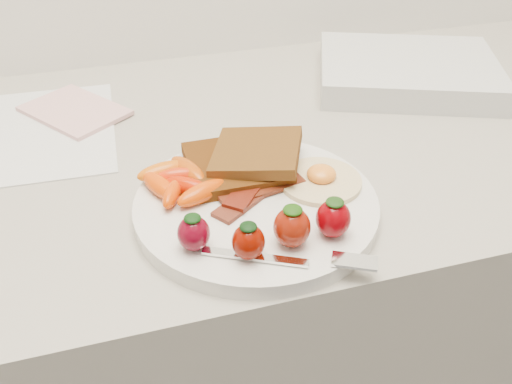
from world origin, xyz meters
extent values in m
cube|color=gray|center=(0.00, 1.70, 0.45)|extent=(2.00, 0.60, 0.90)
cylinder|color=silver|center=(0.01, 1.54, 0.91)|extent=(0.27, 0.27, 0.02)
cube|color=#3B2507|center=(0.00, 1.60, 0.93)|extent=(0.11, 0.11, 0.01)
cube|color=#4F330D|center=(0.03, 1.60, 0.94)|extent=(0.13, 0.13, 0.02)
cylinder|color=#F1E3CC|center=(0.09, 1.55, 0.92)|extent=(0.12, 0.12, 0.01)
ellipsoid|color=orange|center=(0.09, 1.55, 0.93)|extent=(0.04, 0.04, 0.02)
cube|color=#410508|center=(0.00, 1.54, 0.92)|extent=(0.10, 0.08, 0.00)
cube|color=#4F1805|center=(0.02, 1.55, 0.92)|extent=(0.10, 0.05, 0.00)
cube|color=#360A02|center=(0.01, 1.56, 0.92)|extent=(0.09, 0.09, 0.00)
ellipsoid|color=red|center=(-0.07, 1.59, 0.93)|extent=(0.05, 0.02, 0.02)
ellipsoid|color=#C31F00|center=(-0.06, 1.57, 0.93)|extent=(0.06, 0.05, 0.02)
ellipsoid|color=#DD3C00|center=(-0.08, 1.56, 0.93)|extent=(0.04, 0.05, 0.02)
ellipsoid|color=#BB4404|center=(-0.05, 1.60, 0.93)|extent=(0.05, 0.07, 0.02)
ellipsoid|color=#DB5C08|center=(-0.08, 1.61, 0.93)|extent=(0.07, 0.03, 0.02)
ellipsoid|color=#DE4301|center=(-0.05, 1.55, 0.93)|extent=(0.07, 0.05, 0.02)
ellipsoid|color=#E64200|center=(-0.09, 1.58, 0.93)|extent=(0.05, 0.07, 0.02)
ellipsoid|color=#5A0312|center=(-0.07, 1.48, 0.94)|extent=(0.03, 0.03, 0.04)
ellipsoid|color=black|center=(-0.07, 1.48, 0.95)|extent=(0.02, 0.02, 0.01)
ellipsoid|color=#650A00|center=(-0.02, 1.45, 0.94)|extent=(0.03, 0.03, 0.04)
ellipsoid|color=black|center=(-0.02, 1.45, 0.95)|extent=(0.02, 0.02, 0.01)
ellipsoid|color=maroon|center=(0.02, 1.46, 0.94)|extent=(0.04, 0.04, 0.04)
ellipsoid|color=#173F08|center=(0.02, 1.46, 0.96)|extent=(0.02, 0.02, 0.01)
ellipsoid|color=#6F0005|center=(0.07, 1.46, 0.94)|extent=(0.04, 0.04, 0.04)
ellipsoid|color=#17360E|center=(0.07, 1.46, 0.96)|extent=(0.02, 0.02, 0.01)
cube|color=white|center=(-0.02, 1.45, 0.92)|extent=(0.10, 0.06, 0.00)
cube|color=white|center=(0.07, 1.41, 0.92)|extent=(0.05, 0.04, 0.00)
cube|color=silver|center=(-0.22, 1.79, 0.90)|extent=(0.20, 0.27, 0.00)
cube|color=#DAA1A1|center=(-0.18, 1.84, 0.91)|extent=(0.17, 0.18, 0.01)
cube|color=silver|center=(0.34, 1.80, 0.92)|extent=(0.33, 0.30, 0.04)
camera|label=1|loc=(-0.13, 1.05, 1.29)|focal=40.00mm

